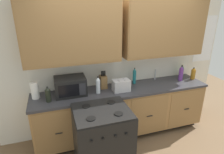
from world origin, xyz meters
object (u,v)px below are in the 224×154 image
Objects in this scene: knife_block at (103,82)px; stove_range at (102,139)px; bottle_clear at (98,85)px; bottle_green at (182,71)px; bottle_violet at (181,73)px; toaster at (121,85)px; bottle_amber at (193,73)px; paper_towel_roll at (35,91)px; microwave at (70,86)px; bottle_dark at (48,94)px; bottle_teal at (134,76)px.

stove_range is at bearing -106.95° from knife_block.
bottle_clear is (0.10, 0.60, 0.57)m from stove_range.
bottle_green is (1.82, 0.78, 0.56)m from stove_range.
bottle_violet is (1.48, -0.11, 0.03)m from knife_block.
bottle_green is (1.59, 0.01, 0.01)m from knife_block.
bottle_amber is (1.50, 0.08, 0.02)m from toaster.
bottle_clear is at bearing -6.86° from paper_towel_roll.
bottle_green is at bearing 23.11° from stove_range.
bottle_dark is (-0.34, -0.16, -0.02)m from microwave.
toaster is at bearing -6.30° from paper_towel_roll.
paper_towel_roll is 0.96m from bottle_clear.
microwave is 1.71× the size of toaster.
knife_block is 1.07× the size of bottle_violet.
bottle_amber reaches higher than toaster.
bottle_amber is (2.84, -0.07, -0.02)m from paper_towel_roll.
stove_range is 4.02× the size of bottle_dark.
knife_block reaches higher than bottle_teal.
knife_block is 1.59m from bottle_green.
knife_block is at bearing 52.20° from bottle_clear.
stove_range is 0.98m from knife_block.
bottle_violet is (1.72, 0.66, 0.57)m from stove_range.
bottle_clear is at bearing -178.59° from bottle_amber.
stove_range is 1.28m from bottle_teal.
bottle_violet is 1.26× the size of bottle_amber.
stove_range is 3.21× the size of bottle_teal.
toaster is 1.35m from paper_towel_roll.
knife_block is 0.59m from bottle_teal.
bottle_violet reaches higher than stove_range.
knife_block is at bearing 175.86° from bottle_amber.
bottle_clear is (0.43, -0.10, -0.00)m from microwave.
stove_range is 1.02m from bottle_dark.
bottle_violet reaches higher than paper_towel_roll.
bottle_green is 1.08× the size of bottle_dark.
bottle_dark is at bearing 140.98° from stove_range.
knife_block reaches higher than bottle_amber.
bottle_violet is at bearing -1.24° from paper_towel_roll.
paper_towel_roll is at bearing -176.93° from knife_block.
bottle_amber is (0.27, -0.01, -0.03)m from bottle_violet.
bottle_dark is at bearing -170.53° from bottle_teal.
bottle_green is at bearing 5.41° from bottle_dark.
toaster is 1.51m from bottle_amber.
bottle_teal is at bearing 171.56° from bottle_violet.
knife_block is (-0.25, 0.21, 0.02)m from toaster.
bottle_violet is (1.62, 0.06, 0.00)m from bottle_clear.
toaster is at bearing -39.42° from knife_block.
toaster is 1.19× the size of bottle_dark.
paper_towel_roll is at bearing -178.62° from bottle_green.
stove_range is at bearing -156.89° from bottle_green.
bottle_amber is (1.75, -0.13, -0.00)m from knife_block.
paper_towel_roll is (-1.34, 0.15, 0.03)m from toaster.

